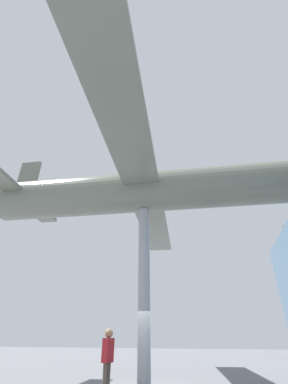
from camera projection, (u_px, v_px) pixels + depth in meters
name	position (u px, v px, depth m)	size (l,w,h in m)	color
support_pylon_central	(144.00, 286.00, 10.47)	(0.49, 0.49, 6.88)	#999EA3
suspended_airplane	(151.00, 191.00, 12.63)	(19.00, 16.54, 3.44)	slate
visitor_person	(108.00, 355.00, 8.42)	(0.44, 0.30, 1.89)	#4C4238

